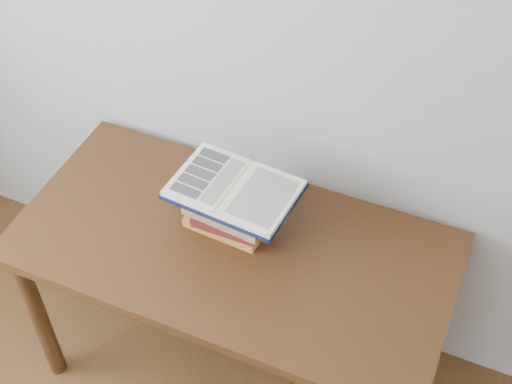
% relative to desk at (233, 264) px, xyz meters
% --- Properties ---
extents(desk, '(1.35, 0.68, 0.73)m').
position_rel_desk_xyz_m(desk, '(0.00, 0.00, 0.00)').
color(desk, '#462811').
rests_on(desk, ground).
extents(book_stack, '(0.28, 0.20, 0.18)m').
position_rel_desk_xyz_m(book_stack, '(-0.04, 0.07, 0.19)').
color(book_stack, '#AF6727').
rests_on(book_stack, desk).
extents(open_book, '(0.38, 0.28, 0.03)m').
position_rel_desk_xyz_m(open_book, '(-0.01, 0.05, 0.29)').
color(open_book, black).
rests_on(open_book, book_stack).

